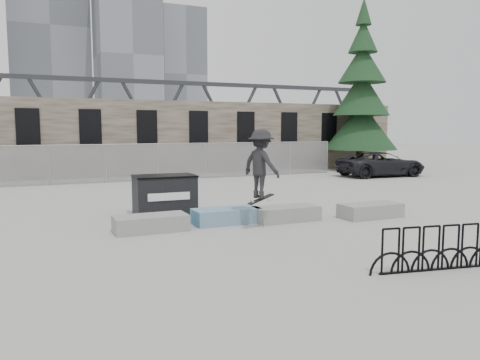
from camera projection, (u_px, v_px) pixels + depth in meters
name	position (u px, v px, depth m)	size (l,w,h in m)	color
ground	(259.00, 222.00, 14.21)	(120.00, 120.00, 0.00)	#A0A09C
stone_wall	(143.00, 138.00, 28.73)	(36.00, 2.58, 4.50)	brown
chainlink_fence	(158.00, 161.00, 25.46)	(22.06, 0.06, 2.02)	gray
planter_far_left	(151.00, 222.00, 12.88)	(2.00, 0.90, 0.45)	gray
planter_center_left	(227.00, 215.00, 13.97)	(2.00, 0.90, 0.45)	teal
planter_center_right	(286.00, 213.00, 14.34)	(2.00, 0.90, 0.45)	gray
planter_offset	(371.00, 210.00, 14.87)	(2.00, 0.90, 0.45)	gray
dumpster	(165.00, 195.00, 15.34)	(2.01, 1.25, 1.31)	black
bike_rack	(450.00, 248.00, 9.38)	(3.55, 0.67, 0.90)	black
spruce_tree	(361.00, 100.00, 31.73)	(4.92, 4.92, 11.50)	#38281E
skyline_towers	(56.00, 41.00, 96.83)	(58.00, 28.00, 48.00)	slate
truss_bridge	(154.00, 119.00, 67.78)	(70.00, 3.00, 9.80)	#2D3033
suv	(381.00, 164.00, 27.71)	(2.42, 5.24, 1.46)	black
skateboarder	(261.00, 164.00, 12.99)	(1.10, 1.41, 2.07)	black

